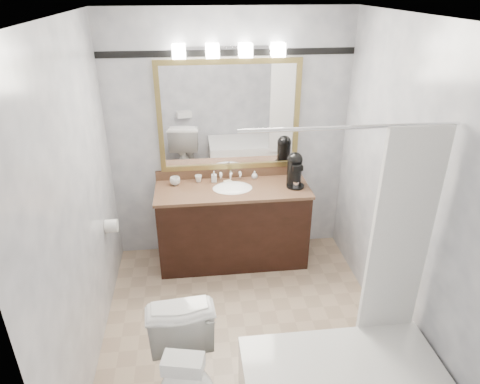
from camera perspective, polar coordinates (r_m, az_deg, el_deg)
The scene contains 13 objects.
room at distance 3.16m, azimuth 0.77°, elevation -0.89°, with size 2.42×2.62×2.52m.
vanity at distance 4.43m, azimuth -0.97°, elevation -4.19°, with size 1.53×0.58×0.97m.
mirror at distance 4.25m, azimuth -1.45°, elevation 10.03°, with size 1.40×0.04×1.10m.
vanity_light_bar at distance 4.07m, azimuth -1.48°, elevation 18.41°, with size 1.02×0.14×0.12m.
accent_stripe at distance 4.14m, azimuth -1.56°, elevation 18.08°, with size 2.40×0.01×0.06m, color black.
tp_roll at distance 4.06m, azimuth -16.76°, elevation -4.34°, with size 0.12×0.12×0.11m, color white.
tissue_box at distance 2.48m, azimuth -7.60°, elevation -21.80°, with size 0.22×0.12×0.09m, color white.
coffee_maker at distance 4.27m, azimuth 7.30°, elevation 3.12°, with size 0.18×0.22×0.34m.
cup_left at distance 4.34m, azimuth -8.65°, elevation 1.47°, with size 0.10×0.10×0.08m, color white.
cup_right at distance 4.38m, azimuth -5.57°, elevation 1.80°, with size 0.07×0.07×0.07m, color white.
soap_bottle_a at distance 4.36m, azimuth -3.48°, elevation 2.08°, with size 0.05×0.05×0.11m, color white.
soap_bottle_b at distance 4.43m, azimuth 1.95°, elevation 2.29°, with size 0.06×0.06×0.08m, color white.
soap_bar at distance 4.34m, azimuth -1.63°, elevation 1.36°, with size 0.08×0.05×0.02m, color beige.
Camera 1 is at (-0.37, -2.78, 2.70)m, focal length 32.00 mm.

